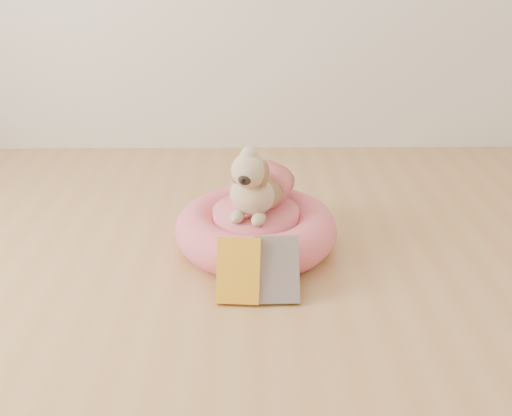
{
  "coord_description": "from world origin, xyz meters",
  "views": [
    {
      "loc": [
        0.26,
        -0.97,
        1.1
      ],
      "look_at": [
        0.28,
        0.98,
        0.19
      ],
      "focal_mm": 40.0,
      "sensor_mm": 36.0,
      "label": 1
    }
  ],
  "objects_px": {
    "dog": "(258,173)",
    "book_yellow": "(238,271)",
    "book_white": "(277,270)",
    "pet_bed": "(256,229)"
  },
  "relations": [
    {
      "from": "dog",
      "to": "book_white",
      "type": "distance_m",
      "value": 0.42
    },
    {
      "from": "book_yellow",
      "to": "book_white",
      "type": "relative_size",
      "value": 0.97
    },
    {
      "from": "pet_bed",
      "to": "book_white",
      "type": "distance_m",
      "value": 0.36
    },
    {
      "from": "book_yellow",
      "to": "pet_bed",
      "type": "bearing_deg",
      "value": 84.42
    },
    {
      "from": "dog",
      "to": "book_white",
      "type": "bearing_deg",
      "value": -63.72
    },
    {
      "from": "dog",
      "to": "book_yellow",
      "type": "relative_size",
      "value": 1.81
    },
    {
      "from": "dog",
      "to": "book_yellow",
      "type": "distance_m",
      "value": 0.43
    },
    {
      "from": "pet_bed",
      "to": "book_white",
      "type": "bearing_deg",
      "value": -78.91
    },
    {
      "from": "dog",
      "to": "book_white",
      "type": "xyz_separation_m",
      "value": [
        0.06,
        -0.36,
        -0.21
      ]
    },
    {
      "from": "pet_bed",
      "to": "book_yellow",
      "type": "distance_m",
      "value": 0.36
    }
  ]
}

